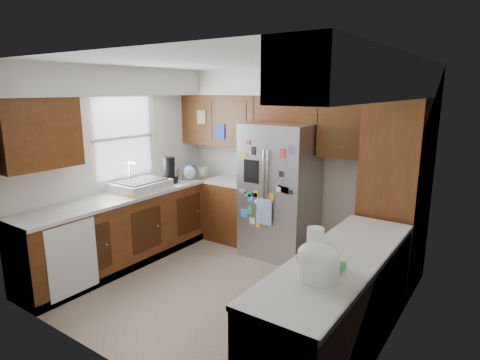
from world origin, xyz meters
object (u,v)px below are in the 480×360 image
at_px(pantry, 395,195).
at_px(fridge, 280,190).
at_px(paper_towel, 315,246).
at_px(rice_cooker, 318,260).

height_order(pantry, fridge, pantry).
bearing_deg(paper_towel, rice_cooker, -60.12).
distance_m(pantry, rice_cooker, 2.08).
xyz_separation_m(pantry, paper_towel, (-0.13, -1.86, -0.01)).
xyz_separation_m(pantry, rice_cooker, (-0.00, -2.08, -0.02)).
bearing_deg(paper_towel, fridge, 125.67).
xyz_separation_m(fridge, rice_cooker, (1.50, -2.13, 0.16)).
relative_size(fridge, paper_towel, 6.28).
xyz_separation_m(pantry, fridge, (-1.50, 0.05, -0.17)).
height_order(rice_cooker, paper_towel, paper_towel).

